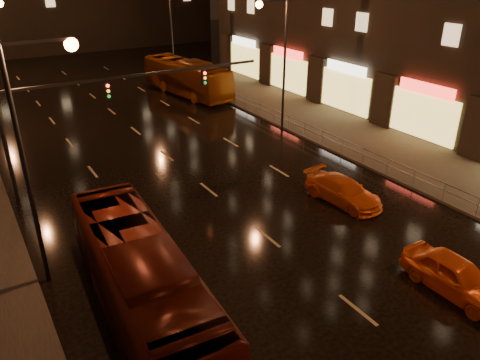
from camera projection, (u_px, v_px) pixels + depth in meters
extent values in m
plane|color=black|center=(179.00, 166.00, 30.01)|extent=(140.00, 140.00, 0.00)
cube|color=#38332D|center=(387.00, 149.00, 32.51)|extent=(7.00, 70.00, 0.15)
cylinder|color=black|center=(6.00, 150.00, 24.15)|extent=(0.22, 0.22, 6.20)
cube|color=black|center=(141.00, 75.00, 26.46)|extent=(15.20, 0.14, 0.14)
cube|color=black|center=(108.00, 91.00, 25.80)|extent=(0.32, 0.18, 0.95)
cube|color=black|center=(204.00, 78.00, 28.63)|extent=(0.32, 0.18, 0.95)
sphere|color=#FF1E19|center=(108.00, 86.00, 25.58)|extent=(0.18, 0.18, 0.18)
cylinder|color=#99999E|center=(172.00, 70.00, 53.06)|extent=(0.04, 0.04, 1.00)
cube|color=#99999E|center=(323.00, 131.00, 32.82)|extent=(0.05, 56.00, 0.05)
cube|color=#99999E|center=(323.00, 136.00, 33.00)|extent=(0.05, 56.00, 0.05)
imported|color=#50140B|center=(142.00, 282.00, 16.63)|extent=(3.43, 11.76, 3.24)
imported|color=#94450E|center=(187.00, 77.00, 45.32)|extent=(4.24, 12.21, 3.33)
imported|color=#E35415|center=(455.00, 276.00, 18.36)|extent=(1.80, 4.41, 1.50)
imported|color=orange|center=(343.00, 191.00, 25.32)|extent=(2.36, 4.78, 1.34)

